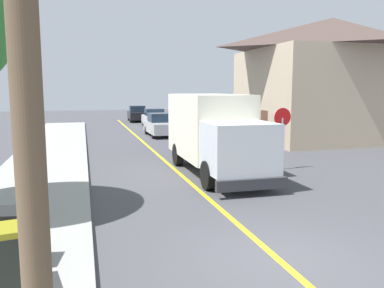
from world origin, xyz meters
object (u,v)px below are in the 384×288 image
at_px(trash_bin_middle, 8,238).
at_px(house_across_street, 330,77).
at_px(parked_van_across, 236,133).
at_px(stop_sign, 282,126).
at_px(parked_car_mid, 160,125).
at_px(box_truck, 214,130).
at_px(parked_car_far, 154,118).
at_px(parked_car_furthest, 137,114).
at_px(parked_car_near, 194,135).

distance_m(trash_bin_middle, house_across_street, 24.17).
xyz_separation_m(parked_van_across, trash_bin_middle, (-10.32, -14.70, -0.11)).
bearing_deg(trash_bin_middle, stop_sign, 38.08).
height_order(parked_car_mid, parked_van_across, same).
bearing_deg(box_truck, parked_van_across, 62.01).
bearing_deg(trash_bin_middle, parked_van_across, 54.93).
height_order(parked_car_mid, parked_car_far, same).
bearing_deg(house_across_street, parked_car_mid, 155.91).
bearing_deg(box_truck, trash_bin_middle, -130.84).
bearing_deg(box_truck, house_across_street, 37.69).
height_order(parked_car_furthest, trash_bin_middle, parked_car_furthest).
bearing_deg(parked_car_furthest, house_across_street, -60.29).
bearing_deg(parked_car_furthest, parked_car_near, -88.56).
distance_m(parked_car_near, parked_van_across, 2.90).
height_order(box_truck, parked_car_far, box_truck).
relative_size(parked_car_mid, stop_sign, 1.67).
distance_m(trash_bin_middle, stop_sign, 12.18).
bearing_deg(parked_car_furthest, stop_sign, -84.64).
relative_size(parked_car_far, trash_bin_middle, 4.18).
bearing_deg(parked_car_furthest, parked_car_far, -84.93).
height_order(box_truck, stop_sign, box_truck).
height_order(parked_car_mid, parked_car_furthest, same).
distance_m(box_truck, parked_car_far, 20.34).
bearing_deg(parked_van_across, trash_bin_middle, -125.07).
height_order(parked_car_far, parked_van_across, same).
distance_m(box_truck, stop_sign, 3.03).
distance_m(parked_car_near, parked_car_far, 13.79).
bearing_deg(trash_bin_middle, box_truck, 49.16).
relative_size(parked_car_furthest, trash_bin_middle, 4.21).
xyz_separation_m(parked_car_mid, stop_sign, (2.69, -13.48, 1.06)).
bearing_deg(stop_sign, parked_car_far, 95.46).
bearing_deg(parked_car_mid, parked_van_across, -61.00).
bearing_deg(house_across_street, box_truck, -142.31).
bearing_deg(parked_car_near, stop_sign, -72.69).
bearing_deg(house_across_street, parked_car_near, -168.26).
bearing_deg(parked_van_across, box_truck, -117.99).
xyz_separation_m(trash_bin_middle, house_across_street, (17.65, 16.14, 3.53)).
relative_size(box_truck, parked_car_mid, 1.62).
bearing_deg(parked_van_across, parked_car_far, 101.73).
distance_m(parked_car_near, parked_car_furthest, 20.81).
relative_size(parked_car_furthest, parked_van_across, 1.01).
distance_m(box_truck, parked_car_mid, 13.47).
bearing_deg(trash_bin_middle, parked_car_far, 74.72).
xyz_separation_m(parked_car_mid, parked_car_furthest, (0.13, 13.87, 0.00)).
distance_m(parked_car_far, trash_bin_middle, 28.84).
height_order(box_truck, parked_car_near, box_truck).
relative_size(box_truck, parked_car_far, 1.62).
distance_m(box_truck, trash_bin_middle, 10.02).
bearing_deg(parked_car_furthest, box_truck, -90.98).
bearing_deg(parked_car_furthest, parked_car_mid, -90.52).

